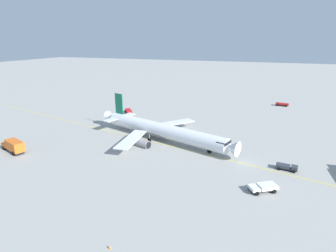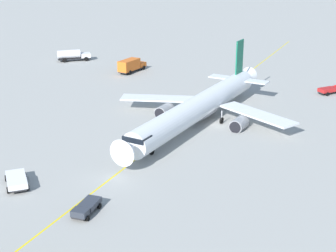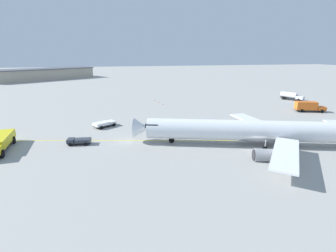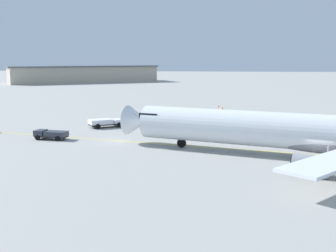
{
  "view_description": "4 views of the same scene",
  "coord_description": "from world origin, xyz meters",
  "px_view_note": "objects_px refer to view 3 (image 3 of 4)",
  "views": [
    {
      "loc": [
        69.41,
        26.66,
        27.19
      ],
      "look_at": [
        2.09,
        1.75,
        4.18
      ],
      "focal_mm": 28.8,
      "sensor_mm": 36.0,
      "label": 1
    },
    {
      "loc": [
        -8.97,
        79.99,
        28.73
      ],
      "look_at": [
        4.58,
        16.06,
        5.04
      ],
      "focal_mm": 54.36,
      "sensor_mm": 36.0,
      "label": 2
    },
    {
      "loc": [
        -36.41,
        25.5,
        17.13
      ],
      "look_at": [
        4.58,
        16.06,
        4.37
      ],
      "focal_mm": 25.75,
      "sensor_mm": 36.0,
      "label": 3
    },
    {
      "loc": [
        -44.63,
        10.17,
        10.85
      ],
      "look_at": [
        4.58,
        16.06,
        3.04
      ],
      "focal_mm": 46.57,
      "sensor_mm": 36.0,
      "label": 4
    }
  ],
  "objects_px": {
    "fuel_tanker_truck": "(291,96)",
    "safety_cone_near": "(163,104)",
    "pushback_tug_truck": "(104,124)",
    "safety_cone_mid": "(159,102)",
    "baggage_truck_truck": "(79,141)",
    "fire_tender_truck": "(0,142)",
    "airliner_main": "(253,131)",
    "safety_cone_far": "(154,100)",
    "catering_truck_truck": "(308,106)"
  },
  "relations": [
    {
      "from": "airliner_main",
      "to": "safety_cone_far",
      "type": "bearing_deg",
      "value": -60.39
    },
    {
      "from": "safety_cone_far",
      "to": "safety_cone_mid",
      "type": "bearing_deg",
      "value": -168.36
    },
    {
      "from": "catering_truck_truck",
      "to": "safety_cone_near",
      "type": "bearing_deg",
      "value": 172.05
    },
    {
      "from": "catering_truck_truck",
      "to": "safety_cone_near",
      "type": "xyz_separation_m",
      "value": [
        20.49,
        40.79,
        -1.4
      ]
    },
    {
      "from": "catering_truck_truck",
      "to": "fuel_tanker_truck",
      "type": "height_order",
      "value": "catering_truck_truck"
    },
    {
      "from": "baggage_truck_truck",
      "to": "safety_cone_mid",
      "type": "bearing_deg",
      "value": -114.8
    },
    {
      "from": "airliner_main",
      "to": "baggage_truck_truck",
      "type": "xyz_separation_m",
      "value": [
        7.88,
        32.76,
        -2.04
      ]
    },
    {
      "from": "baggage_truck_truck",
      "to": "catering_truck_truck",
      "type": "bearing_deg",
      "value": -161.6
    },
    {
      "from": "airliner_main",
      "to": "fuel_tanker_truck",
      "type": "distance_m",
      "value": 56.09
    },
    {
      "from": "fuel_tanker_truck",
      "to": "safety_cone_far",
      "type": "height_order",
      "value": "fuel_tanker_truck"
    },
    {
      "from": "safety_cone_near",
      "to": "safety_cone_far",
      "type": "height_order",
      "value": "same"
    },
    {
      "from": "baggage_truck_truck",
      "to": "fire_tender_truck",
      "type": "height_order",
      "value": "fire_tender_truck"
    },
    {
      "from": "catering_truck_truck",
      "to": "fuel_tanker_truck",
      "type": "xyz_separation_m",
      "value": [
        17.9,
        -8.57,
        -0.11
      ]
    },
    {
      "from": "safety_cone_near",
      "to": "safety_cone_far",
      "type": "relative_size",
      "value": 1.0
    },
    {
      "from": "baggage_truck_truck",
      "to": "safety_cone_near",
      "type": "relative_size",
      "value": 8.28
    },
    {
      "from": "safety_cone_near",
      "to": "safety_cone_mid",
      "type": "distance_m",
      "value": 3.68
    },
    {
      "from": "baggage_truck_truck",
      "to": "pushback_tug_truck",
      "type": "relative_size",
      "value": 0.81
    },
    {
      "from": "catering_truck_truck",
      "to": "pushback_tug_truck",
      "type": "bearing_deg",
      "value": -159.1
    },
    {
      "from": "fire_tender_truck",
      "to": "fuel_tanker_truck",
      "type": "bearing_deg",
      "value": 104.42
    },
    {
      "from": "baggage_truck_truck",
      "to": "fuel_tanker_truck",
      "type": "height_order",
      "value": "fuel_tanker_truck"
    },
    {
      "from": "catering_truck_truck",
      "to": "safety_cone_near",
      "type": "distance_m",
      "value": 45.67
    },
    {
      "from": "airliner_main",
      "to": "safety_cone_far",
      "type": "xyz_separation_m",
      "value": [
        49.29,
        10.63,
        -2.48
      ]
    },
    {
      "from": "baggage_truck_truck",
      "to": "safety_cone_mid",
      "type": "xyz_separation_m",
      "value": [
        37.28,
        -22.98,
        -0.44
      ]
    },
    {
      "from": "airliner_main",
      "to": "safety_cone_near",
      "type": "bearing_deg",
      "value": -60.29
    },
    {
      "from": "airliner_main",
      "to": "fuel_tanker_truck",
      "type": "bearing_deg",
      "value": -118.53
    },
    {
      "from": "fire_tender_truck",
      "to": "safety_cone_near",
      "type": "relative_size",
      "value": 19.96
    },
    {
      "from": "fuel_tanker_truck",
      "to": "safety_cone_mid",
      "type": "xyz_separation_m",
      "value": [
        6.19,
        50.1,
        -1.29
      ]
    },
    {
      "from": "fire_tender_truck",
      "to": "safety_cone_mid",
      "type": "distance_m",
      "value": 52.11
    },
    {
      "from": "pushback_tug_truck",
      "to": "safety_cone_near",
      "type": "distance_m",
      "value": 29.76
    },
    {
      "from": "airliner_main",
      "to": "safety_cone_near",
      "type": "height_order",
      "value": "airliner_main"
    },
    {
      "from": "fire_tender_truck",
      "to": "safety_cone_far",
      "type": "xyz_separation_m",
      "value": [
        41.2,
        -35.75,
        -1.26
      ]
    },
    {
      "from": "catering_truck_truck",
      "to": "fire_tender_truck",
      "type": "bearing_deg",
      "value": -151.85
    },
    {
      "from": "airliner_main",
      "to": "safety_cone_far",
      "type": "distance_m",
      "value": 50.48
    },
    {
      "from": "baggage_truck_truck",
      "to": "airliner_main",
      "type": "bearing_deg",
      "value": 173.32
    },
    {
      "from": "safety_cone_far",
      "to": "fire_tender_truck",
      "type": "bearing_deg",
      "value": 139.06
    },
    {
      "from": "baggage_truck_truck",
      "to": "pushback_tug_truck",
      "type": "height_order",
      "value": "pushback_tug_truck"
    },
    {
      "from": "safety_cone_near",
      "to": "fuel_tanker_truck",
      "type": "bearing_deg",
      "value": -93.0
    },
    {
      "from": "fuel_tanker_truck",
      "to": "safety_cone_mid",
      "type": "distance_m",
      "value": 50.5
    },
    {
      "from": "pushback_tug_truck",
      "to": "safety_cone_mid",
      "type": "height_order",
      "value": "pushback_tug_truck"
    },
    {
      "from": "fuel_tanker_truck",
      "to": "safety_cone_near",
      "type": "height_order",
      "value": "fuel_tanker_truck"
    },
    {
      "from": "fire_tender_truck",
      "to": "safety_cone_far",
      "type": "distance_m",
      "value": 54.56
    },
    {
      "from": "pushback_tug_truck",
      "to": "safety_cone_near",
      "type": "relative_size",
      "value": 10.28
    },
    {
      "from": "fuel_tanker_truck",
      "to": "fire_tender_truck",
      "type": "bearing_deg",
      "value": -100.19
    },
    {
      "from": "baggage_truck_truck",
      "to": "fuel_tanker_truck",
      "type": "distance_m",
      "value": 79.43
    },
    {
      "from": "fuel_tanker_truck",
      "to": "catering_truck_truck",
      "type": "bearing_deg",
      "value": -55.38
    },
    {
      "from": "baggage_truck_truck",
      "to": "fuel_tanker_truck",
      "type": "relative_size",
      "value": 0.55
    },
    {
      "from": "safety_cone_near",
      "to": "safety_cone_far",
      "type": "distance_m",
      "value": 7.9
    },
    {
      "from": "airliner_main",
      "to": "pushback_tug_truck",
      "type": "bearing_deg",
      "value": -16.23
    },
    {
      "from": "safety_cone_far",
      "to": "pushback_tug_truck",
      "type": "bearing_deg",
      "value": 150.08
    },
    {
      "from": "airliner_main",
      "to": "pushback_tug_truck",
      "type": "distance_m",
      "value": 33.93
    }
  ]
}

